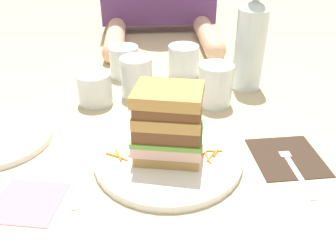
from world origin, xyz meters
TOP-DOWN VIEW (x-y plane):
  - ground_plane at (0.00, 0.00)m, footprint 3.00×3.00m
  - main_plate at (0.00, -0.00)m, footprint 0.26×0.26m
  - sandwich at (0.00, -0.00)m, footprint 0.13×0.12m
  - carrot_shred_0 at (-0.08, -0.01)m, footprint 0.02×0.02m
  - carrot_shred_1 at (-0.06, 0.01)m, footprint 0.00×0.02m
  - carrot_shred_2 at (-0.09, 0.00)m, footprint 0.03×0.02m
  - carrot_shred_3 at (-0.09, -0.00)m, footprint 0.01×0.03m
  - carrot_shred_4 at (-0.05, 0.02)m, footprint 0.02×0.02m
  - carrot_shred_5 at (-0.06, -0.00)m, footprint 0.02×0.01m
  - carrot_shred_6 at (0.06, -0.01)m, footprint 0.02×0.02m
  - carrot_shred_7 at (0.07, -0.02)m, footprint 0.01×0.03m
  - carrot_shred_8 at (0.08, 0.00)m, footprint 0.02×0.01m
  - carrot_shred_9 at (0.07, -0.01)m, footprint 0.02×0.03m
  - carrot_shred_10 at (0.08, -0.01)m, footprint 0.01×0.02m
  - carrot_shred_11 at (0.09, 0.00)m, footprint 0.02×0.00m
  - napkin_dark at (0.21, -0.01)m, footprint 0.12×0.13m
  - fork at (0.21, -0.03)m, footprint 0.02×0.17m
  - knife at (-0.16, -0.02)m, footprint 0.04×0.20m
  - juice_glass at (0.12, 0.20)m, footprint 0.08×0.08m
  - water_bottle at (0.21, 0.28)m, footprint 0.07×0.07m
  - empty_tumbler_0 at (-0.05, 0.26)m, footprint 0.07×0.07m
  - empty_tumbler_1 at (0.07, 0.37)m, footprint 0.08×0.08m
  - empty_tumbler_2 at (-0.15, 0.23)m, footprint 0.08×0.08m
  - empty_tumbler_3 at (-0.08, 0.37)m, footprint 0.07×0.07m
  - napkin_pink at (-0.22, -0.09)m, footprint 0.12×0.11m

SIDE VIEW (x-z plane):
  - ground_plane at x=0.00m, z-range 0.00..0.00m
  - napkin_pink at x=-0.22m, z-range 0.00..0.00m
  - napkin_dark at x=0.21m, z-range 0.00..0.00m
  - knife at x=-0.16m, z-range 0.00..0.00m
  - fork at x=0.21m, z-range 0.00..0.01m
  - main_plate at x=0.00m, z-range 0.00..0.01m
  - carrot_shred_5 at x=-0.06m, z-range 0.01..0.02m
  - carrot_shred_11 at x=0.09m, z-range 0.01..0.02m
  - carrot_shred_8 at x=0.08m, z-range 0.01..0.02m
  - carrot_shred_1 at x=-0.06m, z-range 0.01..0.02m
  - carrot_shred_6 at x=0.06m, z-range 0.01..0.02m
  - carrot_shred_9 at x=0.07m, z-range 0.01..0.02m
  - carrot_shred_7 at x=0.07m, z-range 0.01..0.02m
  - carrot_shred_0 at x=-0.08m, z-range 0.01..0.02m
  - carrot_shred_3 at x=-0.09m, z-range 0.01..0.02m
  - carrot_shred_2 at x=-0.09m, z-range 0.01..0.02m
  - carrot_shred_4 at x=-0.05m, z-range 0.01..0.02m
  - carrot_shred_10 at x=0.08m, z-range 0.01..0.02m
  - empty_tumbler_2 at x=-0.15m, z-range 0.00..0.07m
  - empty_tumbler_1 at x=0.07m, z-range 0.00..0.08m
  - empty_tumbler_3 at x=-0.08m, z-range 0.00..0.08m
  - juice_glass at x=0.12m, z-range -0.01..0.09m
  - empty_tumbler_0 at x=-0.05m, z-range 0.00..0.09m
  - sandwich at x=0.00m, z-range 0.01..0.14m
  - water_bottle at x=0.21m, z-range -0.01..0.23m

